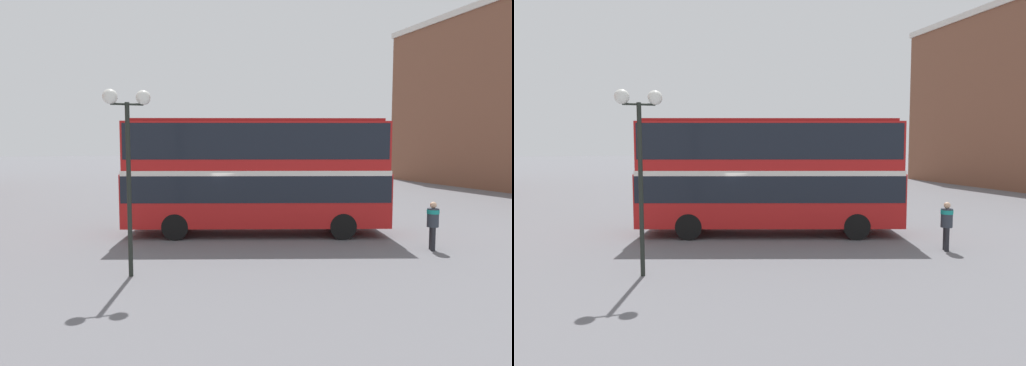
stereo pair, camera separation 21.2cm
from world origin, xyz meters
TOP-DOWN VIEW (x-y plane):
  - ground_plane at (0.00, 0.00)m, footprint 240.00×240.00m
  - double_decker_bus at (0.69, -0.27)m, footprint 10.36×5.44m
  - pedestrian_foreground at (5.43, -4.78)m, footprint 0.54×0.54m
  - parked_car_kerb_near at (2.32, 14.42)m, footprint 4.73×2.40m
  - parked_car_kerb_far at (8.68, 8.35)m, footprint 4.13×2.30m
  - parked_car_side_street at (13.53, 17.19)m, footprint 4.70×2.07m
  - street_lamp_twin_globe at (-4.35, -4.71)m, footprint 1.23×0.39m

SIDE VIEW (x-z plane):
  - ground_plane at x=0.00m, z-range 0.00..0.00m
  - parked_car_side_street at x=13.53m, z-range 0.01..1.48m
  - parked_car_kerb_far at x=8.68m, z-range 0.00..1.52m
  - parked_car_kerb_near at x=2.32m, z-range 0.02..1.53m
  - pedestrian_foreground at x=5.43m, z-range 0.18..1.82m
  - double_decker_bus at x=0.69m, z-range 0.32..4.82m
  - street_lamp_twin_globe at x=-4.35m, z-range 1.42..6.40m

